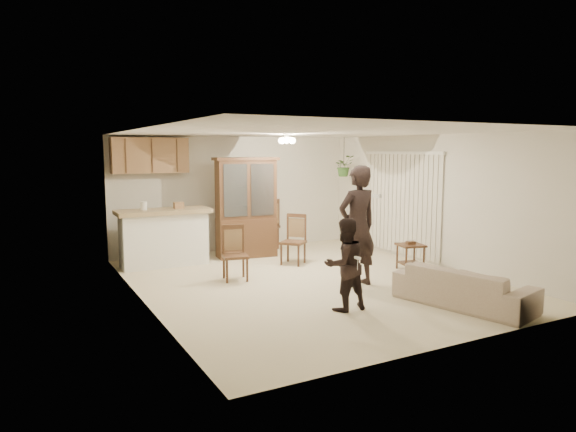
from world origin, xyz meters
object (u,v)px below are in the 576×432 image
adult (357,231)px  child (345,262)px  chair_bar (235,265)px  chair_hutch_right (266,236)px  sofa (464,281)px  china_hutch (246,208)px  side_table (410,257)px  chair_hutch_left (293,250)px

adult → child: 1.37m
chair_bar → chair_hutch_right: bearing=65.6°
sofa → china_hutch: (-1.35, 4.61, 0.65)m
adult → side_table: size_ratio=3.33×
chair_hutch_left → sofa: bearing=-27.0°
sofa → child: child is taller
chair_hutch_right → adult: bearing=47.3°
child → side_table: size_ratio=2.50×
side_table → chair_hutch_right: (-1.50, 3.02, 0.07)m
side_table → chair_hutch_right: size_ratio=0.48×
sofa → chair_bar: chair_bar is taller
sofa → side_table: 2.22m
china_hutch → chair_hutch_left: bearing=-58.0°
chair_hutch_left → child: bearing=-55.2°
adult → chair_hutch_right: bearing=-93.1°
side_table → chair_hutch_left: size_ratio=0.56×
sofa → adult: (-0.68, 1.64, 0.53)m
sofa → china_hutch: china_hutch is taller
china_hutch → chair_hutch_left: 1.41m
china_hutch → chair_bar: (-0.95, -1.72, -0.75)m
china_hutch → side_table: china_hutch is taller
child → chair_bar: size_ratio=1.44×
chair_hutch_left → adult: bearing=-35.6°
chair_hutch_left → chair_bar: bearing=-107.2°
china_hutch → side_table: 3.44m
china_hutch → side_table: size_ratio=3.81×
sofa → chair_hutch_left: bearing=-1.1°
chair_hutch_right → side_table: bearing=73.8°
side_table → chair_hutch_right: chair_hutch_right is taller
child → chair_bar: bearing=-72.2°
adult → chair_hutch_right: 3.48m
adult → china_hutch: bearing=-80.3°
sofa → adult: size_ratio=1.04×
child → chair_hutch_left: 3.00m
china_hutch → chair_hutch_left: china_hutch is taller
side_table → chair_bar: bearing=165.0°
chair_bar → chair_hutch_right: 2.72m
sofa → child: bearing=53.5°
chair_bar → china_hutch: bearing=73.4°
child → chair_bar: child is taller
chair_hutch_left → chair_hutch_right: chair_hutch_right is taller
child → chair_hutch_right: bearing=-101.4°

